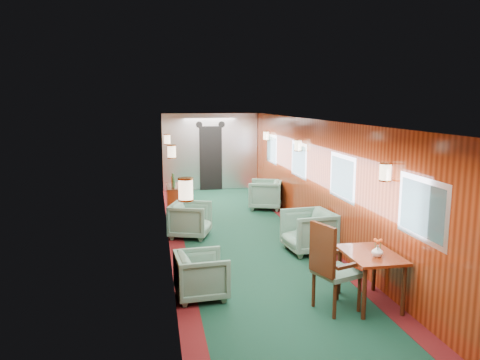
{
  "coord_description": "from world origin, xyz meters",
  "views": [
    {
      "loc": [
        -1.73,
        -8.61,
        2.76
      ],
      "look_at": [
        0.0,
        0.79,
        1.15
      ],
      "focal_mm": 35.0,
      "sensor_mm": 36.0,
      "label": 1
    }
  ],
  "objects_px": {
    "side_chair": "(330,264)",
    "armchair_right_far": "(265,194)",
    "credenza": "(173,203)",
    "armchair_right_near": "(309,231)",
    "armchair_left_near": "(202,275)",
    "armchair_left_far": "(190,220)",
    "dining_table": "(370,262)"
  },
  "relations": [
    {
      "from": "armchair_left_near",
      "to": "armchair_right_near",
      "type": "relative_size",
      "value": 0.84
    },
    {
      "from": "armchair_left_near",
      "to": "armchair_right_far",
      "type": "height_order",
      "value": "armchair_right_far"
    },
    {
      "from": "dining_table",
      "to": "armchair_right_near",
      "type": "height_order",
      "value": "armchair_right_near"
    },
    {
      "from": "armchair_left_near",
      "to": "armchair_left_far",
      "type": "height_order",
      "value": "armchair_left_far"
    },
    {
      "from": "armchair_left_near",
      "to": "credenza",
      "type": "bearing_deg",
      "value": -1.78
    },
    {
      "from": "side_chair",
      "to": "armchair_right_far",
      "type": "relative_size",
      "value": 1.47
    },
    {
      "from": "side_chair",
      "to": "armchair_right_far",
      "type": "distance_m",
      "value": 6.05
    },
    {
      "from": "dining_table",
      "to": "armchair_left_far",
      "type": "xyz_separation_m",
      "value": [
        -2.16,
        3.69,
        -0.25
      ]
    },
    {
      "from": "credenza",
      "to": "dining_table",
      "type": "bearing_deg",
      "value": -64.12
    },
    {
      "from": "side_chair",
      "to": "armchair_right_near",
      "type": "distance_m",
      "value": 2.51
    },
    {
      "from": "armchair_left_near",
      "to": "armchair_right_far",
      "type": "bearing_deg",
      "value": -27.13
    },
    {
      "from": "armchair_left_far",
      "to": "armchair_left_near",
      "type": "bearing_deg",
      "value": -162.6
    },
    {
      "from": "dining_table",
      "to": "credenza",
      "type": "distance_m",
      "value": 5.64
    },
    {
      "from": "armchair_left_far",
      "to": "credenza",
      "type": "bearing_deg",
      "value": 30.99
    },
    {
      "from": "armchair_left_near",
      "to": "armchair_left_far",
      "type": "relative_size",
      "value": 0.92
    },
    {
      "from": "dining_table",
      "to": "armchair_left_near",
      "type": "relative_size",
      "value": 1.35
    },
    {
      "from": "dining_table",
      "to": "armchair_right_near",
      "type": "relative_size",
      "value": 1.14
    },
    {
      "from": "armchair_left_far",
      "to": "armchair_right_far",
      "type": "xyz_separation_m",
      "value": [
        2.11,
        2.22,
        0.02
      ]
    },
    {
      "from": "armchair_left_near",
      "to": "armchair_right_near",
      "type": "xyz_separation_m",
      "value": [
        2.16,
        1.69,
        0.06
      ]
    },
    {
      "from": "armchair_right_near",
      "to": "side_chair",
      "type": "bearing_deg",
      "value": -18.88
    },
    {
      "from": "credenza",
      "to": "armchair_right_near",
      "type": "bearing_deg",
      "value": -49.06
    },
    {
      "from": "side_chair",
      "to": "armchair_left_far",
      "type": "distance_m",
      "value": 4.11
    },
    {
      "from": "side_chair",
      "to": "armchair_left_far",
      "type": "bearing_deg",
      "value": 92.63
    },
    {
      "from": "dining_table",
      "to": "armchair_left_near",
      "type": "bearing_deg",
      "value": 164.37
    },
    {
      "from": "armchair_right_far",
      "to": "armchair_left_far",
      "type": "bearing_deg",
      "value": -25.06
    },
    {
      "from": "armchair_left_far",
      "to": "armchair_right_far",
      "type": "bearing_deg",
      "value": -24.63
    },
    {
      "from": "dining_table",
      "to": "armchair_right_near",
      "type": "xyz_separation_m",
      "value": [
        -0.09,
        2.33,
        -0.22
      ]
    },
    {
      "from": "dining_table",
      "to": "side_chair",
      "type": "bearing_deg",
      "value": -170.19
    },
    {
      "from": "credenza",
      "to": "side_chair",
      "type": "bearing_deg",
      "value": -70.39
    },
    {
      "from": "armchair_right_near",
      "to": "armchair_right_far",
      "type": "xyz_separation_m",
      "value": [
        0.03,
        3.58,
        -0.01
      ]
    },
    {
      "from": "credenza",
      "to": "armchair_right_far",
      "type": "xyz_separation_m",
      "value": [
        2.41,
        0.84,
        -0.05
      ]
    },
    {
      "from": "credenza",
      "to": "armchair_right_far",
      "type": "bearing_deg",
      "value": 19.28
    }
  ]
}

